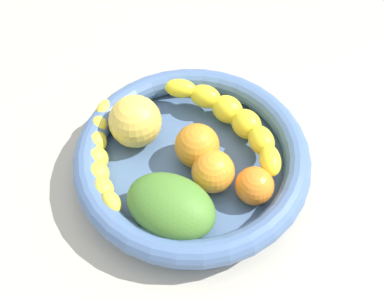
# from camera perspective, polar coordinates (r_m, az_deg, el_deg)

# --- Properties ---
(kitchen_counter) EXTENTS (1.20, 1.20, 0.03)m
(kitchen_counter) POSITION_cam_1_polar(r_m,az_deg,el_deg) (0.63, 0.00, -3.56)
(kitchen_counter) COLOR #B1AB99
(kitchen_counter) RESTS_ON ground
(fruit_bowl) EXTENTS (0.33, 0.33, 0.06)m
(fruit_bowl) POSITION_cam_1_polar(r_m,az_deg,el_deg) (0.59, 0.00, -1.21)
(fruit_bowl) COLOR #4B6A99
(fruit_bowl) RESTS_ON kitchen_counter
(banana_draped_left) EXTENTS (0.18, 0.11, 0.04)m
(banana_draped_left) POSITION_cam_1_polar(r_m,az_deg,el_deg) (0.59, -12.31, -0.89)
(banana_draped_left) COLOR yellow
(banana_draped_left) RESTS_ON fruit_bowl
(banana_draped_right) EXTENTS (0.23, 0.09, 0.05)m
(banana_draped_right) POSITION_cam_1_polar(r_m,az_deg,el_deg) (0.62, 5.43, 4.24)
(banana_draped_right) COLOR yellow
(banana_draped_right) RESTS_ON fruit_bowl
(orange_front) EXTENTS (0.06, 0.06, 0.06)m
(orange_front) POSITION_cam_1_polar(r_m,az_deg,el_deg) (0.56, 2.77, -3.04)
(orange_front) COLOR orange
(orange_front) RESTS_ON fruit_bowl
(orange_mid_left) EXTENTS (0.05, 0.05, 0.05)m
(orange_mid_left) POSITION_cam_1_polar(r_m,az_deg,el_deg) (0.56, 8.41, -4.86)
(orange_mid_left) COLOR orange
(orange_mid_left) RESTS_ON fruit_bowl
(orange_mid_right) EXTENTS (0.06, 0.06, 0.06)m
(orange_mid_right) POSITION_cam_1_polar(r_m,az_deg,el_deg) (0.58, 0.70, 0.49)
(orange_mid_right) COLOR orange
(orange_mid_right) RESTS_ON fruit_bowl
(mango_green) EXTENTS (0.14, 0.12, 0.07)m
(mango_green) POSITION_cam_1_polar(r_m,az_deg,el_deg) (0.53, -2.87, -7.62)
(mango_green) COLOR #4B822E
(mango_green) RESTS_ON fruit_bowl
(apple_yellow) EXTENTS (0.08, 0.08, 0.08)m
(apple_yellow) POSITION_cam_1_polar(r_m,az_deg,el_deg) (0.60, -7.65, 3.77)
(apple_yellow) COLOR #E8C34D
(apple_yellow) RESTS_ON fruit_bowl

